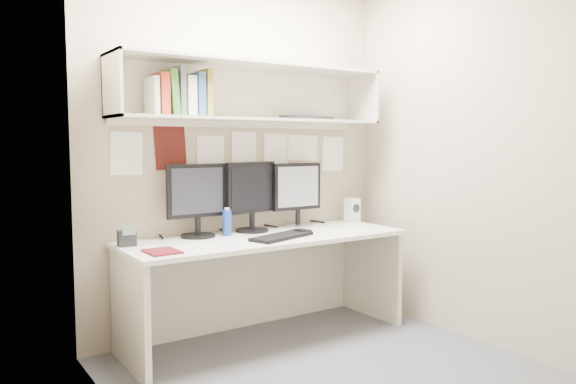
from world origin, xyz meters
TOP-DOWN VIEW (x-y plane):
  - floor at (0.00, 0.00)m, footprint 2.40×2.00m
  - wall_back at (0.00, 1.00)m, footprint 2.40×0.02m
  - wall_front at (0.00, -1.00)m, footprint 2.40×0.02m
  - wall_left at (-1.20, 0.00)m, footprint 0.02×2.00m
  - wall_right at (1.20, 0.00)m, footprint 0.02×2.00m
  - desk at (0.00, 0.65)m, footprint 2.00×0.70m
  - overhead_hutch at (0.00, 0.86)m, footprint 2.00×0.38m
  - pinned_papers at (0.00, 0.99)m, footprint 1.92×0.01m
  - monitor_left at (-0.42, 0.87)m, footprint 0.43×0.23m
  - monitor_center at (0.01, 0.87)m, footprint 0.43×0.24m
  - monitor_right at (0.41, 0.87)m, footprint 0.42×0.23m
  - keyboard at (0.03, 0.50)m, footprint 0.52×0.32m
  - mouse at (0.24, 0.56)m, footprint 0.09×0.12m
  - speaker at (0.93, 0.84)m, footprint 0.10×0.11m
  - blue_bottle at (-0.23, 0.80)m, footprint 0.06×0.06m
  - maroon_notebook at (-0.82, 0.48)m, footprint 0.18×0.22m
  - desk_phone at (-0.92, 0.80)m, footprint 0.12×0.11m
  - book_stack at (-0.55, 0.82)m, footprint 0.40×0.20m
  - hutch_tray at (0.48, 0.84)m, footprint 0.46×0.26m

SIDE VIEW (x-z plane):
  - floor at x=0.00m, z-range -0.01..0.01m
  - desk at x=0.00m, z-range 0.00..0.73m
  - maroon_notebook at x=-0.82m, z-range 0.73..0.74m
  - keyboard at x=0.03m, z-range 0.73..0.75m
  - mouse at x=0.24m, z-range 0.73..0.76m
  - desk_phone at x=-0.92m, z-range 0.72..0.84m
  - blue_bottle at x=-0.23m, z-range 0.72..0.92m
  - speaker at x=0.93m, z-range 0.73..0.92m
  - monitor_right at x=0.41m, z-range 0.75..1.24m
  - monitor_left at x=-0.42m, z-range 0.75..1.25m
  - monitor_center at x=0.01m, z-range 0.75..1.25m
  - pinned_papers at x=0.00m, z-range 1.01..1.49m
  - wall_back at x=0.00m, z-range 0.00..2.60m
  - wall_front at x=0.00m, z-range 0.00..2.60m
  - wall_left at x=-1.20m, z-range 0.00..2.60m
  - wall_right at x=1.20m, z-range 0.00..2.60m
  - hutch_tray at x=0.48m, z-range 1.54..1.57m
  - book_stack at x=-0.55m, z-range 1.52..1.84m
  - overhead_hutch at x=0.00m, z-range 1.52..1.92m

